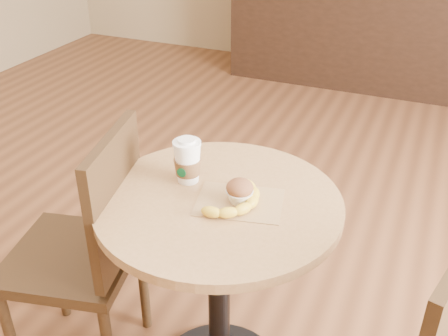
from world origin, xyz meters
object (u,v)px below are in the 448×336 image
at_px(coffee_cup, 188,162).
at_px(chair_left, 88,248).
at_px(banana, 237,200).
at_px(muffin, 240,191).
at_px(cafe_table, 219,257).

bearing_deg(coffee_cup, chair_left, -155.20).
distance_m(chair_left, coffee_cup, 0.45).
bearing_deg(coffee_cup, banana, -20.12).
bearing_deg(chair_left, muffin, 88.03).
bearing_deg(chair_left, coffee_cup, 102.59).
bearing_deg(banana, cafe_table, -168.92).
xyz_separation_m(cafe_table, chair_left, (-0.42, -0.08, -0.03)).
relative_size(chair_left, banana, 4.08).
bearing_deg(muffin, coffee_cup, 165.01).
relative_size(chair_left, coffee_cup, 6.53).
xyz_separation_m(muffin, banana, (-0.00, -0.02, -0.02)).
xyz_separation_m(chair_left, muffin, (0.49, 0.09, 0.29)).
relative_size(cafe_table, banana, 3.35).
xyz_separation_m(cafe_table, coffee_cup, (-0.12, 0.06, 0.28)).
bearing_deg(muffin, cafe_table, -173.73).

